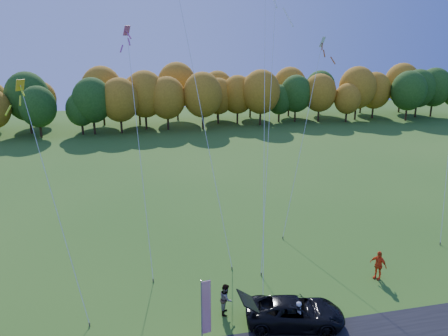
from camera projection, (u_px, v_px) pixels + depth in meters
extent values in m
plane|color=#275A17|center=(248.00, 320.00, 23.94)|extent=(160.00, 160.00, 0.00)
imported|color=black|center=(295.00, 312.00, 23.41)|extent=(5.71, 3.63, 1.47)
imported|color=silver|center=(299.00, 315.00, 23.05)|extent=(0.40, 0.60, 1.62)
imported|color=gray|center=(226.00, 299.00, 24.36)|extent=(0.87, 1.01, 1.79)
imported|color=#E64315|center=(378.00, 265.00, 27.89)|extent=(0.98, 1.21, 1.92)
cylinder|color=#999999|center=(202.00, 315.00, 21.18)|extent=(0.06, 0.06, 3.85)
cube|color=red|center=(206.00, 307.00, 21.16)|extent=(0.48, 0.12, 2.89)
cube|color=navy|center=(206.00, 288.00, 20.89)|extent=(0.48, 0.11, 0.75)
cylinder|color=#4C3F33|center=(232.00, 268.00, 29.20)|extent=(0.08, 0.08, 0.20)
cylinder|color=#4C3F33|center=(261.00, 274.00, 28.47)|extent=(0.08, 0.08, 0.20)
cylinder|color=#4C3F33|center=(263.00, 301.00, 25.53)|extent=(0.08, 0.08, 0.20)
cylinder|color=#4C3F33|center=(440.00, 244.00, 32.74)|extent=(0.08, 0.08, 0.20)
cylinder|color=#4C3F33|center=(89.00, 324.00, 23.43)|extent=(0.08, 0.08, 0.20)
cube|color=yellow|center=(20.00, 85.00, 24.60)|extent=(1.09, 1.09, 1.29)
cylinder|color=#4C3F33|center=(283.00, 238.00, 33.70)|extent=(0.08, 0.08, 0.20)
cube|color=silver|center=(322.00, 42.00, 35.31)|extent=(1.41, 1.41, 1.68)
cylinder|color=#4C3F33|center=(153.00, 280.00, 27.71)|extent=(0.08, 0.08, 0.20)
cube|color=#E04A71|center=(127.00, 31.00, 31.10)|extent=(1.18, 1.18, 1.40)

